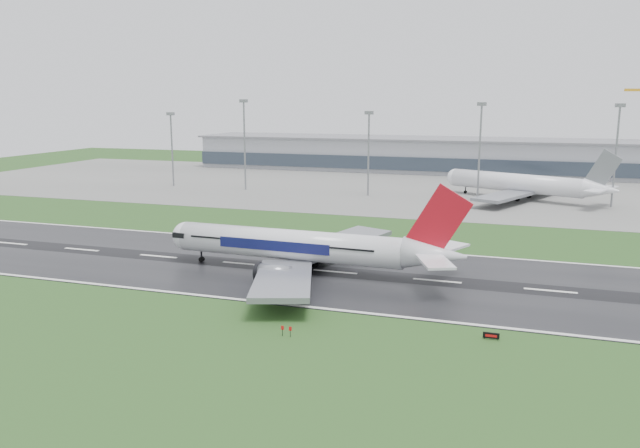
% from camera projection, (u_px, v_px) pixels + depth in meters
% --- Properties ---
extents(ground, '(520.00, 520.00, 0.00)m').
position_uv_depth(ground, '(335.00, 272.00, 123.61)').
color(ground, '#204418').
rests_on(ground, ground).
extents(runway, '(400.00, 45.00, 0.10)m').
position_uv_depth(runway, '(335.00, 272.00, 123.60)').
color(runway, black).
rests_on(runway, ground).
extents(apron, '(400.00, 130.00, 0.08)m').
position_uv_depth(apron, '(430.00, 188.00, 240.07)').
color(apron, slate).
rests_on(apron, ground).
extents(terminal, '(240.00, 36.00, 15.00)m').
position_uv_depth(terminal, '(449.00, 156.00, 294.52)').
color(terminal, '#8F929A').
rests_on(terminal, ground).
extents(main_airliner, '(62.29, 59.50, 17.88)m').
position_uv_depth(main_airliner, '(309.00, 228.00, 121.39)').
color(main_airliner, silver).
rests_on(main_airliner, runway).
extents(parked_airliner, '(78.24, 76.10, 17.77)m').
position_uv_depth(parked_airliner, '(523.00, 174.00, 211.33)').
color(parked_airliner, white).
rests_on(parked_airliner, apron).
extents(runway_sign, '(2.28, 0.88, 1.04)m').
position_uv_depth(runway_sign, '(491.00, 336.00, 88.80)').
color(runway_sign, black).
rests_on(runway_sign, ground).
extents(floodmast_0, '(0.64, 0.64, 27.49)m').
position_uv_depth(floodmast_0, '(172.00, 151.00, 243.73)').
color(floodmast_0, gray).
rests_on(floodmast_0, ground).
extents(floodmast_1, '(0.64, 0.64, 32.38)m').
position_uv_depth(floodmast_1, '(245.00, 147.00, 233.76)').
color(floodmast_1, gray).
rests_on(floodmast_1, ground).
extents(floodmast_2, '(0.64, 0.64, 28.39)m').
position_uv_depth(floodmast_2, '(368.00, 156.00, 219.58)').
color(floodmast_2, gray).
rests_on(floodmast_2, ground).
extents(floodmast_3, '(0.64, 0.64, 31.43)m').
position_uv_depth(floodmast_3, '(479.00, 154.00, 207.71)').
color(floodmast_3, gray).
rests_on(floodmast_3, ground).
extents(floodmast_4, '(0.64, 0.64, 31.13)m').
position_uv_depth(floodmast_4, '(615.00, 158.00, 195.09)').
color(floodmast_4, gray).
rests_on(floodmast_4, ground).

